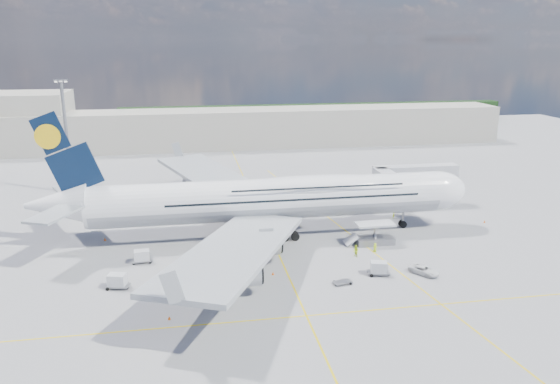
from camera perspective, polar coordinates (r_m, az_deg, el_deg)
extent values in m
plane|color=gray|center=(88.59, -0.06, -6.73)|extent=(300.00, 300.00, 0.00)
cube|color=#DCBE0B|center=(88.59, -0.06, -6.72)|extent=(0.25, 220.00, 0.01)
cube|color=#DCBE0B|center=(70.84, 2.78, -12.79)|extent=(120.00, 0.25, 0.01)
cube|color=#DCBE0B|center=(100.74, 6.85, -4.02)|extent=(14.16, 99.06, 0.01)
cylinder|color=white|center=(95.66, -1.08, -0.70)|extent=(62.00, 7.20, 7.20)
cylinder|color=#9EA0A5|center=(95.70, -1.08, -0.79)|extent=(60.76, 7.13, 7.13)
ellipsoid|color=white|center=(96.62, 3.61, 0.66)|extent=(36.00, 6.84, 3.76)
ellipsoid|color=white|center=(104.78, 15.92, 0.14)|extent=(11.52, 7.20, 7.20)
ellipsoid|color=black|center=(106.06, 17.52, 0.54)|extent=(3.84, 4.16, 1.44)
cone|color=white|center=(96.83, -22.33, -1.21)|extent=(10.00, 6.84, 6.84)
cube|color=#081732|center=(94.40, -21.69, 3.96)|extent=(11.02, 0.46, 14.61)
cylinder|color=yellow|center=(94.43, -23.09, 5.37)|extent=(4.00, 0.60, 4.00)
cube|color=#999EA3|center=(114.39, -6.59, 1.31)|extent=(25.49, 39.15, 3.35)
cube|color=#999EA3|center=(76.34, -4.72, -6.02)|extent=(25.49, 39.15, 3.35)
cylinder|color=#B7BABF|center=(108.20, -3.66, -0.77)|extent=(5.20, 3.50, 3.50)
cylinder|color=#B7BABF|center=(117.92, -6.40, 0.55)|extent=(5.20, 3.50, 3.50)
cylinder|color=#B7BABF|center=(84.68, -1.78, -5.49)|extent=(5.20, 3.50, 3.50)
cylinder|color=#B7BABF|center=(74.56, -4.08, -8.56)|extent=(5.20, 3.50, 3.50)
cylinder|color=gray|center=(103.65, 12.73, -2.46)|extent=(0.44, 0.44, 3.80)
cylinder|color=black|center=(104.13, 12.68, -3.27)|extent=(1.30, 0.90, 1.30)
cylinder|color=gray|center=(97.05, -1.07, -3.31)|extent=(0.56, 0.56, 3.80)
cylinder|color=black|center=(100.52, -1.34, -3.51)|extent=(1.50, 0.90, 1.50)
cube|color=#B7B7BC|center=(109.97, 11.20, 1.33)|extent=(3.00, 10.00, 2.60)
cube|color=#B7B7BC|center=(117.47, 13.99, 2.08)|extent=(18.00, 3.00, 2.60)
cylinder|color=gray|center=(114.28, 11.51, 0.01)|extent=(0.80, 0.80, 7.10)
cylinder|color=black|center=(115.13, 11.43, -1.47)|extent=(0.90, 0.80, 0.90)
cylinder|color=gray|center=(121.72, 17.33, 0.57)|extent=(1.00, 1.00, 7.10)
cube|color=gray|center=(122.54, 17.21, -0.85)|extent=(2.00, 2.00, 0.80)
cylinder|color=#B7B7BC|center=(106.55, 11.92, 0.83)|extent=(3.60, 3.60, 2.80)
cube|color=silver|center=(94.16, 9.90, -3.32)|extent=(6.50, 3.20, 0.35)
cube|color=gray|center=(95.14, 9.82, -5.00)|extent=(6.50, 3.20, 1.10)
cube|color=gray|center=(94.63, 9.86, -4.15)|extent=(0.22, 1.99, 3.00)
cylinder|color=black|center=(93.34, 8.55, -5.48)|extent=(0.70, 0.30, 0.70)
cube|color=silver|center=(93.70, 7.40, -4.93)|extent=(2.16, 2.60, 1.60)
cylinder|color=gray|center=(130.13, -21.37, 5.19)|extent=(0.70, 0.70, 25.00)
cube|color=gray|center=(128.67, -21.93, 10.75)|extent=(3.00, 0.40, 0.60)
cube|color=#B2AD9E|center=(178.44, -5.31, 6.64)|extent=(180.00, 16.00, 12.00)
cube|color=#B2AD9E|center=(190.81, -27.05, 6.50)|extent=(40.00, 22.00, 18.00)
cube|color=#193814|center=(229.16, 3.86, 8.15)|extent=(160.00, 6.00, 8.00)
cube|color=gray|center=(88.75, -14.20, -6.93)|extent=(3.31, 1.96, 0.19)
cylinder|color=black|center=(88.34, -15.05, -7.20)|extent=(0.47, 0.19, 0.47)
cylinder|color=black|center=(89.29, -13.35, -6.83)|extent=(0.47, 0.19, 0.47)
cube|color=silver|center=(88.44, -14.24, -6.42)|extent=(2.46, 1.78, 1.59)
cube|color=gray|center=(84.47, -8.17, -7.78)|extent=(3.23, 1.84, 0.19)
cylinder|color=black|center=(83.94, -9.02, -8.07)|extent=(0.46, 0.19, 0.46)
cylinder|color=black|center=(85.14, -7.33, -7.65)|extent=(0.46, 0.19, 0.46)
cube|color=silver|center=(84.15, -8.20, -7.25)|extent=(2.38, 1.69, 1.57)
cube|color=gray|center=(84.37, -6.60, -7.79)|extent=(2.91, 1.94, 0.16)
cylinder|color=black|center=(83.88, -7.31, -8.04)|extent=(0.39, 0.16, 0.39)
cylinder|color=black|center=(84.96, -5.90, -7.68)|extent=(0.39, 0.16, 0.39)
cube|color=gray|center=(81.05, -16.62, -9.34)|extent=(3.62, 2.50, 0.20)
cylinder|color=black|center=(80.70, -17.60, -9.65)|extent=(0.48, 0.20, 0.48)
cylinder|color=black|center=(81.54, -15.63, -9.21)|extent=(0.48, 0.20, 0.48)
cube|color=silver|center=(80.69, -16.67, -8.77)|extent=(2.74, 2.18, 1.65)
cube|color=gray|center=(83.13, 10.25, -8.27)|extent=(3.56, 2.48, 0.19)
cylinder|color=black|center=(82.22, 9.55, -8.62)|extent=(0.47, 0.19, 0.47)
cylinder|color=black|center=(84.17, 10.93, -8.10)|extent=(0.47, 0.19, 0.47)
cube|color=silver|center=(82.79, 10.28, -7.72)|extent=(2.70, 2.16, 1.61)
cube|color=gray|center=(79.49, 6.54, -9.32)|extent=(2.90, 2.02, 0.16)
cylinder|color=black|center=(78.81, 5.90, -9.62)|extent=(0.39, 0.16, 0.39)
cylinder|color=black|center=(80.28, 7.16, -9.17)|extent=(0.39, 0.16, 0.39)
cube|color=silver|center=(82.99, -5.35, -7.89)|extent=(2.89, 1.76, 1.25)
cube|color=black|center=(82.69, -5.36, -7.40)|extent=(1.17, 1.32, 0.48)
cylinder|color=black|center=(82.60, -5.99, -8.30)|extent=(0.62, 0.24, 0.62)
cylinder|color=black|center=(83.69, -4.71, -7.94)|extent=(0.62, 0.24, 0.62)
cube|color=gray|center=(120.03, -4.70, -0.21)|extent=(7.16, 4.65, 2.07)
cube|color=silver|center=(119.45, -5.07, 0.68)|extent=(5.54, 4.14, 2.27)
cube|color=silver|center=(120.02, -3.48, 0.27)|extent=(2.57, 2.87, 1.65)
cube|color=black|center=(120.05, -3.14, 0.38)|extent=(0.86, 1.99, 0.93)
cylinder|color=black|center=(119.23, -3.56, -0.53)|extent=(1.14, 0.36, 1.14)
cylinder|color=black|center=(121.13, -5.82, -0.32)|extent=(1.14, 0.36, 1.14)
cube|color=#F9630D|center=(119.64, -5.06, 0.34)|extent=(5.61, 4.21, 0.52)
cube|color=gray|center=(129.94, -8.64, 0.87)|extent=(6.88, 4.31, 1.99)
cube|color=silver|center=(129.46, -8.98, 1.67)|extent=(5.31, 3.87, 2.19)
cube|color=silver|center=(129.78, -7.56, 1.31)|extent=(2.42, 2.73, 1.59)
cube|color=black|center=(129.76, -7.26, 1.41)|extent=(0.77, 1.93, 0.89)
cylinder|color=black|center=(129.00, -7.65, 0.60)|extent=(1.09, 0.35, 1.09)
cylinder|color=black|center=(131.14, -9.60, 0.77)|extent=(1.09, 0.35, 1.09)
imported|color=white|center=(84.69, 14.80, -7.91)|extent=(4.30, 4.88, 1.25)
imported|color=#D5F71A|center=(108.81, 11.80, -2.30)|extent=(0.70, 0.68, 1.62)
imported|color=#DAFA1A|center=(88.78, 7.93, -6.15)|extent=(1.13, 1.20, 1.96)
imported|color=#E2F219|center=(83.88, -10.82, -7.77)|extent=(0.42, 0.94, 1.57)
imported|color=#D6FF1A|center=(91.42, 9.90, -5.73)|extent=(0.85, 0.88, 1.52)
imported|color=#A9EC18|center=(80.07, -2.24, -8.66)|extent=(1.16, 0.95, 1.56)
cone|color=#F9630D|center=(111.26, 20.59, -2.89)|extent=(0.41, 0.41, 0.52)
cube|color=#F9630D|center=(111.33, 20.58, -3.01)|extent=(0.35, 0.35, 0.03)
cone|color=#F9630D|center=(105.78, -7.89, -2.94)|extent=(0.42, 0.42, 0.54)
cube|color=#F9630D|center=(105.86, -7.88, -3.07)|extent=(0.37, 0.37, 0.03)
cone|color=#F9630D|center=(121.23, -10.67, -0.64)|extent=(0.45, 0.45, 0.58)
cube|color=#F9630D|center=(121.30, -10.66, -0.77)|extent=(0.39, 0.39, 0.03)
cone|color=#F9630D|center=(81.87, -0.74, -8.48)|extent=(0.39, 0.39, 0.49)
cube|color=#F9630D|center=(81.97, -0.74, -8.63)|extent=(0.34, 0.34, 0.03)
cone|color=#F9630D|center=(71.18, -11.49, -12.75)|extent=(0.39, 0.39, 0.49)
cube|color=#F9630D|center=(71.29, -11.48, -12.91)|extent=(0.33, 0.33, 0.03)
cone|color=#F9630D|center=(99.90, -17.83, -4.70)|extent=(0.42, 0.42, 0.54)
cube|color=#F9630D|center=(99.99, -17.82, -4.84)|extent=(0.37, 0.37, 0.03)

